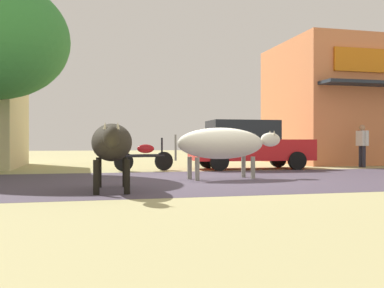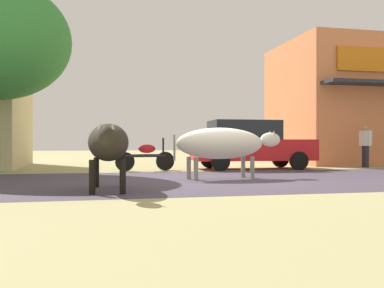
{
  "view_description": "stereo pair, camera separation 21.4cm",
  "coord_description": "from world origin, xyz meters",
  "px_view_note": "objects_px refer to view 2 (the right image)",
  "views": [
    {
      "loc": [
        -2.99,
        -10.11,
        0.9
      ],
      "look_at": [
        -0.14,
        1.49,
        0.86
      ],
      "focal_mm": 41.24,
      "sensor_mm": 36.0,
      "label": 1
    },
    {
      "loc": [
        -2.78,
        -10.15,
        0.9
      ],
      "look_at": [
        -0.14,
        1.49,
        0.86
      ],
      "focal_mm": 41.24,
      "sensor_mm": 36.0,
      "label": 2
    }
  ],
  "objects_px": {
    "cow_near_brown": "(108,143)",
    "pedestrian_by_shop": "(365,143)",
    "parked_hatchback_car": "(250,144)",
    "parked_motorcycle": "(146,156)",
    "cow_far_dark": "(223,144)"
  },
  "relations": [
    {
      "from": "cow_near_brown",
      "to": "pedestrian_by_shop",
      "type": "xyz_separation_m",
      "value": [
        9.3,
        5.75,
        0.01
      ]
    },
    {
      "from": "parked_hatchback_car",
      "to": "cow_near_brown",
      "type": "height_order",
      "value": "parked_hatchback_car"
    },
    {
      "from": "parked_motorcycle",
      "to": "pedestrian_by_shop",
      "type": "distance_m",
      "value": 7.94
    },
    {
      "from": "parked_motorcycle",
      "to": "cow_far_dark",
      "type": "xyz_separation_m",
      "value": [
        1.46,
        -3.53,
        0.4
      ]
    },
    {
      "from": "parked_hatchback_car",
      "to": "parked_motorcycle",
      "type": "distance_m",
      "value": 3.57
    },
    {
      "from": "parked_hatchback_car",
      "to": "pedestrian_by_shop",
      "type": "xyz_separation_m",
      "value": [
        4.38,
        -0.06,
        0.06
      ]
    },
    {
      "from": "parked_hatchback_car",
      "to": "pedestrian_by_shop",
      "type": "relative_size",
      "value": 2.68
    },
    {
      "from": "parked_hatchback_car",
      "to": "cow_near_brown",
      "type": "distance_m",
      "value": 7.62
    },
    {
      "from": "parked_hatchback_car",
      "to": "cow_near_brown",
      "type": "xyz_separation_m",
      "value": [
        -4.93,
        -5.81,
        0.05
      ]
    },
    {
      "from": "parked_hatchback_car",
      "to": "cow_far_dark",
      "type": "xyz_separation_m",
      "value": [
        -2.08,
        -3.74,
        0.03
      ]
    },
    {
      "from": "cow_near_brown",
      "to": "cow_far_dark",
      "type": "height_order",
      "value": "cow_far_dark"
    },
    {
      "from": "parked_motorcycle",
      "to": "cow_far_dark",
      "type": "height_order",
      "value": "cow_far_dark"
    },
    {
      "from": "parked_hatchback_car",
      "to": "cow_far_dark",
      "type": "relative_size",
      "value": 1.43
    },
    {
      "from": "parked_hatchback_car",
      "to": "parked_motorcycle",
      "type": "height_order",
      "value": "parked_hatchback_car"
    },
    {
      "from": "parked_motorcycle",
      "to": "pedestrian_by_shop",
      "type": "bearing_deg",
      "value": 1.06
    }
  ]
}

